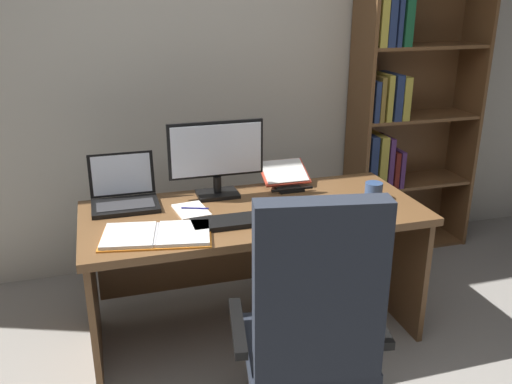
% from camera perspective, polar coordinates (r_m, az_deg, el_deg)
% --- Properties ---
extents(wall_back, '(5.36, 0.12, 2.76)m').
position_cam_1_polar(wall_back, '(3.59, -6.05, 13.80)').
color(wall_back, beige).
rests_on(wall_back, ground).
extents(desk, '(1.73, 0.75, 0.73)m').
position_cam_1_polar(desk, '(2.94, -0.65, -4.80)').
color(desk, brown).
rests_on(desk, ground).
extents(bookshelf, '(0.87, 0.33, 1.92)m').
position_cam_1_polar(bookshelf, '(3.92, 14.67, 7.38)').
color(bookshelf, brown).
rests_on(bookshelf, ground).
extents(office_chair, '(0.67, 0.60, 1.12)m').
position_cam_1_polar(office_chair, '(2.24, 5.73, -15.48)').
color(office_chair, black).
rests_on(office_chair, ground).
extents(monitor, '(0.51, 0.16, 0.41)m').
position_cam_1_polar(monitor, '(2.92, -4.15, 3.50)').
color(monitor, black).
rests_on(monitor, desk).
extents(laptop, '(0.34, 0.29, 0.25)m').
position_cam_1_polar(laptop, '(2.91, -13.57, -0.31)').
color(laptop, black).
rests_on(laptop, desk).
extents(keyboard, '(0.42, 0.15, 0.02)m').
position_cam_1_polar(keyboard, '(2.62, -2.14, -3.06)').
color(keyboard, black).
rests_on(keyboard, desk).
extents(computer_mouse, '(0.06, 0.10, 0.04)m').
position_cam_1_polar(computer_mouse, '(2.70, 4.04, -2.18)').
color(computer_mouse, black).
rests_on(computer_mouse, desk).
extents(reading_stand_with_book, '(0.27, 0.25, 0.13)m').
position_cam_1_polar(reading_stand_with_book, '(3.12, 3.06, 1.76)').
color(reading_stand_with_book, black).
rests_on(reading_stand_with_book, desk).
extents(open_binder, '(0.53, 0.36, 0.02)m').
position_cam_1_polar(open_binder, '(2.52, -10.33, -4.43)').
color(open_binder, orange).
rests_on(open_binder, desk).
extents(notepad, '(0.18, 0.23, 0.01)m').
position_cam_1_polar(notepad, '(2.79, -6.76, -1.90)').
color(notepad, silver).
rests_on(notepad, desk).
extents(pen, '(0.13, 0.06, 0.01)m').
position_cam_1_polar(pen, '(2.79, -6.37, -1.68)').
color(pen, navy).
rests_on(pen, notepad).
extents(coffee_mug, '(0.09, 0.09, 0.09)m').
position_cam_1_polar(coffee_mug, '(3.00, 12.15, 0.17)').
color(coffee_mug, '#334C7A').
rests_on(coffee_mug, desk).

